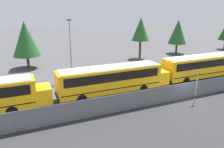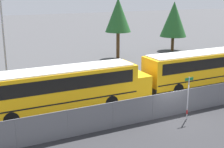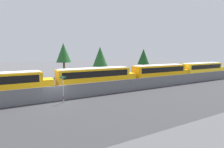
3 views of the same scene
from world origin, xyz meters
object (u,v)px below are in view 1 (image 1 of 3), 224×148
street_sign (196,87)px  tree_2 (178,32)px  school_bus_2 (113,78)px  light_pole (70,47)px  tree_3 (26,39)px  tree_0 (141,29)px  school_bus_3 (204,65)px

street_sign → tree_2: size_ratio=0.43×
school_bus_2 → tree_2: tree_2 is taller
light_pole → tree_3: size_ratio=1.07×
street_sign → tree_3: (-15.33, 21.38, 3.14)m
street_sign → tree_0: bearing=75.7°
street_sign → tree_2: tree_2 is taller
street_sign → light_pole: light_pole is taller
school_bus_2 → tree_3: bearing=116.9°
school_bus_3 → tree_2: (8.17, 15.68, 2.67)m
school_bus_3 → tree_3: bearing=144.3°
street_sign → tree_0: tree_0 is taller
street_sign → school_bus_3: bearing=40.0°
street_sign → light_pole: 16.75m
school_bus_2 → street_sign: 8.95m
light_pole → school_bus_2: bearing=-70.0°
tree_3 → street_sign: bearing=-54.3°
school_bus_2 → tree_0: tree_0 is taller
light_pole → tree_0: (15.22, 7.23, 1.16)m
school_bus_3 → street_sign: school_bus_3 is taller
school_bus_2 → tree_2: size_ratio=1.86×
tree_2 → tree_3: 30.15m
street_sign → tree_0: 21.36m
school_bus_2 → tree_0: (12.38, 15.03, 3.64)m
tree_3 → tree_0: bearing=-2.9°
light_pole → tree_2: (24.84, 8.14, 0.20)m
light_pole → tree_2: 26.14m
tree_0 → tree_2: tree_0 is taller
school_bus_2 → school_bus_3: (13.84, 0.27, 0.00)m
light_pole → school_bus_3: bearing=-24.3°
light_pole → tree_2: bearing=18.1°
school_bus_2 → tree_3: (-8.14, 16.07, 2.81)m
tree_0 → street_sign: bearing=-104.3°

